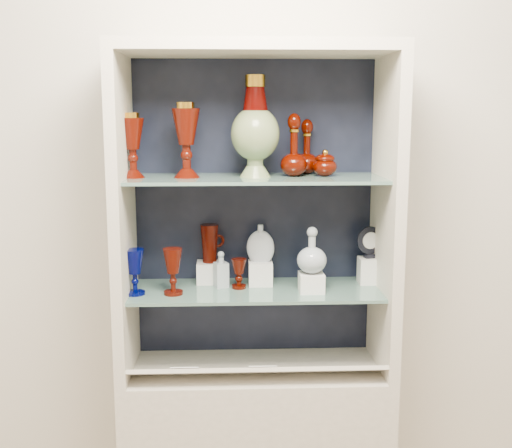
{
  "coord_description": "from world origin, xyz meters",
  "views": [
    {
      "loc": [
        -0.1,
        -0.77,
        1.71
      ],
      "look_at": [
        0.0,
        1.53,
        1.3
      ],
      "focal_mm": 45.0,
      "sensor_mm": 36.0,
      "label": 1
    }
  ],
  "objects_px": {
    "cameo_medallion": "(370,242)",
    "cobalt_goblet": "(135,272)",
    "clear_round_decanter": "(312,251)",
    "pedestal_lamp_left": "(133,145)",
    "lidded_bowl": "(325,163)",
    "ruby_pitcher": "(210,243)",
    "clear_square_bottle": "(221,269)",
    "flat_flask": "(260,243)",
    "enamel_urn": "(255,127)",
    "ruby_decanter_b": "(307,145)",
    "ruby_decanter_a": "(294,141)",
    "ruby_goblet_tall": "(173,272)",
    "pedestal_lamp_right": "(186,140)",
    "ruby_goblet_small": "(239,274)"
  },
  "relations": [
    {
      "from": "clear_square_bottle",
      "to": "flat_flask",
      "type": "relative_size",
      "value": 0.94
    },
    {
      "from": "ruby_decanter_a",
      "to": "cameo_medallion",
      "type": "height_order",
      "value": "ruby_decanter_a"
    },
    {
      "from": "ruby_goblet_small",
      "to": "flat_flask",
      "type": "bearing_deg",
      "value": 30.75
    },
    {
      "from": "ruby_decanter_b",
      "to": "clear_round_decanter",
      "type": "bearing_deg",
      "value": -88.07
    },
    {
      "from": "cobalt_goblet",
      "to": "ruby_goblet_tall",
      "type": "bearing_deg",
      "value": -1.69
    },
    {
      "from": "cobalt_goblet",
      "to": "ruby_goblet_small",
      "type": "distance_m",
      "value": 0.38
    },
    {
      "from": "enamel_urn",
      "to": "ruby_decanter_b",
      "type": "relative_size",
      "value": 1.66
    },
    {
      "from": "pedestal_lamp_right",
      "to": "ruby_goblet_small",
      "type": "distance_m",
      "value": 0.53
    },
    {
      "from": "clear_square_bottle",
      "to": "flat_flask",
      "type": "xyz_separation_m",
      "value": [
        0.15,
        0.03,
        0.09
      ]
    },
    {
      "from": "clear_round_decanter",
      "to": "pedestal_lamp_left",
      "type": "bearing_deg",
      "value": 176.12
    },
    {
      "from": "lidded_bowl",
      "to": "ruby_pitcher",
      "type": "height_order",
      "value": "lidded_bowl"
    },
    {
      "from": "ruby_goblet_tall",
      "to": "lidded_bowl",
      "type": "bearing_deg",
      "value": 7.77
    },
    {
      "from": "enamel_urn",
      "to": "ruby_pitcher",
      "type": "relative_size",
      "value": 2.45
    },
    {
      "from": "ruby_decanter_b",
      "to": "clear_square_bottle",
      "type": "distance_m",
      "value": 0.57
    },
    {
      "from": "cobalt_goblet",
      "to": "pedestal_lamp_left",
      "type": "bearing_deg",
      "value": 90.0
    },
    {
      "from": "ruby_decanter_b",
      "to": "ruby_pitcher",
      "type": "bearing_deg",
      "value": -179.51
    },
    {
      "from": "ruby_decanter_a",
      "to": "cobalt_goblet",
      "type": "xyz_separation_m",
      "value": [
        -0.58,
        -0.08,
        -0.46
      ]
    },
    {
      "from": "pedestal_lamp_right",
      "to": "ruby_decanter_b",
      "type": "bearing_deg",
      "value": 13.76
    },
    {
      "from": "pedestal_lamp_left",
      "to": "enamel_urn",
      "type": "height_order",
      "value": "enamel_urn"
    },
    {
      "from": "pedestal_lamp_left",
      "to": "pedestal_lamp_right",
      "type": "relative_size",
      "value": 0.86
    },
    {
      "from": "clear_square_bottle",
      "to": "cameo_medallion",
      "type": "xyz_separation_m",
      "value": [
        0.57,
        0.03,
        0.09
      ]
    },
    {
      "from": "enamel_urn",
      "to": "ruby_goblet_small",
      "type": "relative_size",
      "value": 3.23
    },
    {
      "from": "ruby_decanter_b",
      "to": "ruby_goblet_tall",
      "type": "relative_size",
      "value": 1.29
    },
    {
      "from": "pedestal_lamp_left",
      "to": "lidded_bowl",
      "type": "height_order",
      "value": "pedestal_lamp_left"
    },
    {
      "from": "pedestal_lamp_right",
      "to": "lidded_bowl",
      "type": "distance_m",
      "value": 0.51
    },
    {
      "from": "ruby_goblet_tall",
      "to": "ruby_pitcher",
      "type": "height_order",
      "value": "ruby_pitcher"
    },
    {
      "from": "ruby_decanter_a",
      "to": "ruby_pitcher",
      "type": "distance_m",
      "value": 0.51
    },
    {
      "from": "enamel_urn",
      "to": "lidded_bowl",
      "type": "height_order",
      "value": "enamel_urn"
    },
    {
      "from": "cameo_medallion",
      "to": "cobalt_goblet",
      "type": "bearing_deg",
      "value": 173.8
    },
    {
      "from": "pedestal_lamp_left",
      "to": "pedestal_lamp_right",
      "type": "distance_m",
      "value": 0.19
    },
    {
      "from": "enamel_urn",
      "to": "ruby_goblet_tall",
      "type": "distance_m",
      "value": 0.6
    },
    {
      "from": "pedestal_lamp_right",
      "to": "ruby_decanter_a",
      "type": "distance_m",
      "value": 0.39
    },
    {
      "from": "clear_square_bottle",
      "to": "clear_round_decanter",
      "type": "xyz_separation_m",
      "value": [
        0.33,
        -0.08,
        0.08
      ]
    },
    {
      "from": "ruby_pitcher",
      "to": "ruby_decanter_b",
      "type": "bearing_deg",
      "value": -21.04
    },
    {
      "from": "pedestal_lamp_right",
      "to": "lidded_bowl",
      "type": "bearing_deg",
      "value": 2.47
    },
    {
      "from": "ruby_decanter_b",
      "to": "lidded_bowl",
      "type": "height_order",
      "value": "ruby_decanter_b"
    },
    {
      "from": "pedestal_lamp_right",
      "to": "clear_round_decanter",
      "type": "xyz_separation_m",
      "value": [
        0.45,
        -0.04,
        -0.4
      ]
    },
    {
      "from": "ruby_decanter_a",
      "to": "ruby_goblet_small",
      "type": "relative_size",
      "value": 2.28
    },
    {
      "from": "ruby_decanter_b",
      "to": "clear_round_decanter",
      "type": "height_order",
      "value": "ruby_decanter_b"
    },
    {
      "from": "cobalt_goblet",
      "to": "clear_square_bottle",
      "type": "relative_size",
      "value": 1.2
    },
    {
      "from": "cobalt_goblet",
      "to": "cameo_medallion",
      "type": "distance_m",
      "value": 0.89
    },
    {
      "from": "ruby_decanter_b",
      "to": "ruby_pitcher",
      "type": "relative_size",
      "value": 1.48
    },
    {
      "from": "pedestal_lamp_left",
      "to": "ruby_pitcher",
      "type": "xyz_separation_m",
      "value": [
        0.27,
        0.11,
        -0.38
      ]
    },
    {
      "from": "pedestal_lamp_left",
      "to": "ruby_decanter_a",
      "type": "xyz_separation_m",
      "value": [
        0.58,
        0.02,
        0.01
      ]
    },
    {
      "from": "ruby_goblet_small",
      "to": "cameo_medallion",
      "type": "height_order",
      "value": "cameo_medallion"
    },
    {
      "from": "lidded_bowl",
      "to": "flat_flask",
      "type": "xyz_separation_m",
      "value": [
        -0.23,
        0.04,
        -0.31
      ]
    },
    {
      "from": "pedestal_lamp_right",
      "to": "cobalt_goblet",
      "type": "xyz_separation_m",
      "value": [
        -0.19,
        -0.05,
        -0.47
      ]
    },
    {
      "from": "pedestal_lamp_left",
      "to": "ruby_pitcher",
      "type": "bearing_deg",
      "value": 21.53
    },
    {
      "from": "ruby_goblet_tall",
      "to": "clear_square_bottle",
      "type": "relative_size",
      "value": 1.22
    },
    {
      "from": "cobalt_goblet",
      "to": "ruby_pitcher",
      "type": "bearing_deg",
      "value": 30.42
    }
  ]
}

